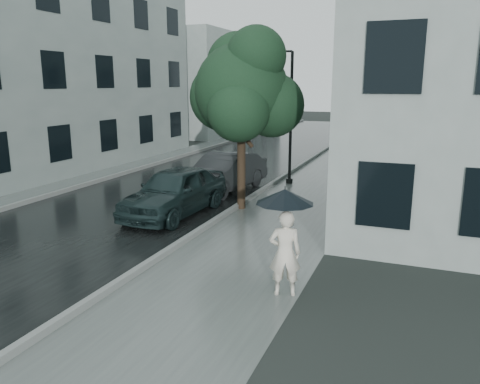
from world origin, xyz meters
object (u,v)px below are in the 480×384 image
at_px(pedestrian, 285,253).
at_px(lamp_post, 287,108).
at_px(car_near, 175,191).
at_px(car_far, 224,172).
at_px(street_tree, 243,89).

height_order(pedestrian, lamp_post, lamp_post).
relative_size(pedestrian, lamp_post, 0.32).
xyz_separation_m(pedestrian, lamp_post, (-2.89, 10.23, 2.22)).
height_order(car_near, car_far, car_near).
relative_size(pedestrian, car_far, 0.38).
distance_m(lamp_post, car_near, 6.64).
bearing_deg(street_tree, car_far, 126.89).
height_order(street_tree, car_near, street_tree).
relative_size(lamp_post, car_near, 1.21).
bearing_deg(lamp_post, car_near, -118.24).
relative_size(street_tree, car_far, 1.30).
height_order(lamp_post, car_near, lamp_post).
bearing_deg(car_near, street_tree, 46.00).
relative_size(pedestrian, car_near, 0.38).
height_order(street_tree, car_far, street_tree).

